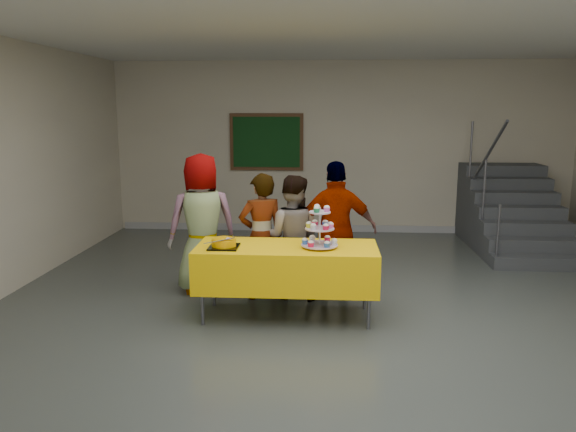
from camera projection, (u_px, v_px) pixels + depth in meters
name	position (u px, v px, depth m)	size (l,w,h in m)	color
room_shell	(356.00, 114.00, 4.86)	(10.00, 10.04, 3.02)	#4C514C
bake_table	(287.00, 266.00, 5.86)	(1.88, 0.78, 0.77)	#595960
cupcake_stand	(320.00, 231.00, 5.73)	(0.38, 0.38, 0.44)	silver
bear_cake	(224.00, 242.00, 5.74)	(0.32, 0.36, 0.12)	black
schoolchild_a	(202.00, 223.00, 6.66)	(0.82, 0.53, 1.67)	slate
schoolchild_b	(262.00, 236.00, 6.44)	(0.53, 0.35, 1.46)	slate
schoolchild_c	(292.00, 237.00, 6.47)	(0.70, 0.54, 1.44)	slate
schoolchild_d	(337.00, 230.00, 6.44)	(0.94, 0.39, 1.60)	slate
staircase	(509.00, 215.00, 9.01)	(1.30, 2.40, 2.04)	#424447
noticeboard	(267.00, 142.00, 9.89)	(1.30, 0.05, 1.00)	#472B16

